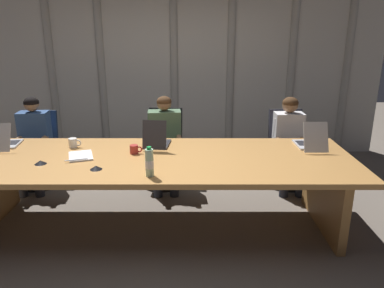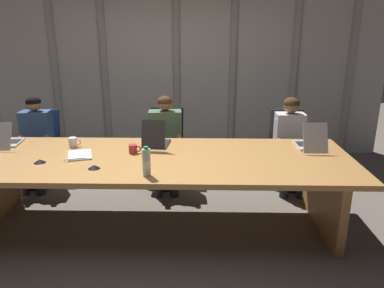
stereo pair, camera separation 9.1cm
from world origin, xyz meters
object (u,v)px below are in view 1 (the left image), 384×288
Objects in this scene: person_left_end at (32,139)px; person_center at (288,138)px; laptop_center at (308,142)px; coffee_mug_near at (72,143)px; office_chair_left_mid at (163,156)px; person_left_mid at (164,138)px; coffee_mug_far at (133,149)px; water_bottle_primary at (148,163)px; spiral_notepad at (79,156)px; conference_mic_middle at (39,162)px; laptop_left_mid at (156,141)px; conference_mic_left_side at (95,168)px; laptop_left_end at (4,142)px; office_chair_left_end at (38,157)px; office_chair_center at (285,156)px.

person_left_end is 1.00× the size of person_center.
coffee_mug_near is at bearing 88.85° from laptop_center.
person_left_mid reaches higher than office_chair_left_mid.
coffee_mug_near is 1.05× the size of coffee_mug_far.
water_bottle_primary reaches higher than coffee_mug_far.
spiral_notepad is (0.88, -0.97, 0.11)m from person_left_end.
coffee_mug_far is 0.88m from conference_mic_middle.
coffee_mug_far is (-0.21, -0.23, -0.02)m from laptop_left_mid.
coffee_mug_far is (1.39, -0.86, 0.15)m from person_left_end.
person_left_end reaches higher than conference_mic_left_side.
person_left_end is 1.72m from conference_mic_left_side.
laptop_center is at bearing -11.29° from spiral_notepad.
laptop_left_end reaches higher than coffee_mug_near.
spiral_notepad is at bearing -168.80° from coffee_mug_far.
person_left_end is 1.63m from person_left_mid.
laptop_center is at bearing 26.00° from water_bottle_primary.
office_chair_left_end is 1.80m from coffee_mug_far.
coffee_mug_far is (-1.79, -0.86, 0.14)m from person_center.
conference_mic_left_side is (-0.50, -1.47, 0.41)m from office_chair_left_mid.
office_chair_center reaches higher than conference_mic_middle.
coffee_mug_near is at bearing -58.58° from person_left_mid.
office_chair_center is 2.33m from water_bottle_primary.
water_bottle_primary is (-0.02, -1.46, 0.21)m from person_left_mid.
conference_mic_left_side and conference_mic_middle have the same top height.
spiral_notepad is at bearing 146.45° from water_bottle_primary.
coffee_mug_near is at bearing 99.54° from spiral_notepad.
office_chair_left_end is 0.96× the size of office_chair_left_mid.
office_chair_center is at bearing 26.64° from conference_mic_middle.
conference_mic_middle is at bearing -166.04° from spiral_notepad.
laptop_left_end is 1.80m from water_bottle_primary.
coffee_mug_far is at bearing -20.25° from person_left_mid.
person_center reaches higher than laptop_left_end.
office_chair_left_mid is at bearing -175.78° from person_left_mid.
person_center is at bearing 4.27° from spiral_notepad.
water_bottle_primary is 0.63m from coffee_mug_far.
office_chair_left_mid is 8.74× the size of conference_mic_middle.
person_center is (3.21, -0.16, 0.31)m from office_chair_left_end.
laptop_center is 0.40× the size of person_center.
office_chair_left_mid is (0.01, 0.80, -0.45)m from laptop_left_mid.
water_bottle_primary is at bearing -15.32° from conference_mic_middle.
office_chair_left_end reaches higher than coffee_mug_near.
coffee_mug_near is at bearing 43.16° from person_left_end.
office_chair_left_mid is 1.02× the size of office_chair_center.
office_chair_left_mid reaches higher than conference_mic_middle.
spiral_notepad is (0.90, -1.13, 0.41)m from office_chair_left_end.
conference_mic_middle is (-1.04, -0.53, -0.04)m from laptop_left_mid.
person_left_mid is (-1.58, 0.68, -0.15)m from laptop_center.
conference_mic_middle is at bearing -160.01° from coffee_mug_far.
conference_mic_left_side is at bearing -127.33° from laptop_left_end.
office_chair_left_end is at bearing 131.90° from coffee_mug_near.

